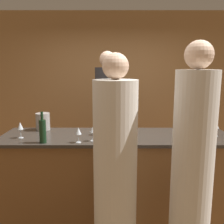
{
  "coord_description": "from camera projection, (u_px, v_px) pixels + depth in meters",
  "views": [
    {
      "loc": [
        -0.05,
        -2.72,
        1.81
      ],
      "look_at": [
        -0.04,
        0.1,
        1.3
      ],
      "focal_mm": 40.0,
      "sensor_mm": 36.0,
      "label": 1
    }
  ],
  "objects": [
    {
      "name": "bar_counter",
      "position": [
        116.0,
        179.0,
        2.91
      ],
      "size": [
        2.59,
        0.72,
        1.05
      ],
      "color": "brown",
      "rests_on": "ground_plane"
    },
    {
      "name": "wine_bottle_0",
      "position": [
        42.0,
        131.0,
        2.52
      ],
      "size": [
        0.07,
        0.07,
        0.32
      ],
      "color": "black",
      "rests_on": "bar_counter"
    },
    {
      "name": "ground_plane",
      "position": [
        116.0,
        220.0,
        3.0
      ],
      "size": [
        14.0,
        14.0,
        0.0
      ],
      "primitive_type": "plane",
      "color": "brown"
    },
    {
      "name": "back_wall",
      "position": [
        114.0,
        89.0,
        4.68
      ],
      "size": [
        8.0,
        0.06,
        2.8
      ],
      "color": "#A37547",
      "rests_on": "ground_plane"
    },
    {
      "name": "wine_glass_5",
      "position": [
        78.0,
        132.0,
        2.52
      ],
      "size": [
        0.06,
        0.06,
        0.16
      ],
      "color": "silver",
      "rests_on": "bar_counter"
    },
    {
      "name": "wine_glass_7",
      "position": [
        213.0,
        131.0,
        2.49
      ],
      "size": [
        0.08,
        0.08,
        0.16
      ],
      "color": "silver",
      "rests_on": "bar_counter"
    },
    {
      "name": "wine_glass_2",
      "position": [
        20.0,
        126.0,
        2.69
      ],
      "size": [
        0.06,
        0.06,
        0.18
      ],
      "color": "silver",
      "rests_on": "bar_counter"
    },
    {
      "name": "wine_glass_6",
      "position": [
        216.0,
        126.0,
        2.76
      ],
      "size": [
        0.06,
        0.06,
        0.16
      ],
      "color": "silver",
      "rests_on": "bar_counter"
    },
    {
      "name": "wine_glass_3",
      "position": [
        98.0,
        124.0,
        2.81
      ],
      "size": [
        0.06,
        0.06,
        0.17
      ],
      "color": "silver",
      "rests_on": "bar_counter"
    },
    {
      "name": "wine_glass_4",
      "position": [
        186.0,
        131.0,
        2.56
      ],
      "size": [
        0.06,
        0.06,
        0.15
      ],
      "color": "silver",
      "rests_on": "bar_counter"
    },
    {
      "name": "guest_0",
      "position": [
        192.0,
        172.0,
        2.09
      ],
      "size": [
        0.34,
        0.34,
        2.02
      ],
      "color": "silver",
      "rests_on": "ground_plane"
    },
    {
      "name": "guest_1",
      "position": [
        115.0,
        175.0,
        2.15
      ],
      "size": [
        0.37,
        0.37,
        1.93
      ],
      "color": "silver",
      "rests_on": "ground_plane"
    },
    {
      "name": "bartender",
      "position": [
        107.0,
        127.0,
        3.63
      ],
      "size": [
        0.35,
        0.35,
        2.03
      ],
      "rotation": [
        0.0,
        0.0,
        3.14
      ],
      "color": "#2D2D33",
      "rests_on": "ground_plane"
    },
    {
      "name": "wine_glass_0",
      "position": [
        93.0,
        130.0,
        2.58
      ],
      "size": [
        0.06,
        0.06,
        0.15
      ],
      "color": "silver",
      "rests_on": "bar_counter"
    },
    {
      "name": "ice_bucket",
      "position": [
        43.0,
        122.0,
        3.05
      ],
      "size": [
        0.17,
        0.17,
        0.21
      ],
      "color": "#9E9993",
      "rests_on": "bar_counter"
    },
    {
      "name": "wine_glass_1",
      "position": [
        114.0,
        127.0,
        2.7
      ],
      "size": [
        0.07,
        0.07,
        0.16
      ],
      "color": "silver",
      "rests_on": "bar_counter"
    }
  ]
}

